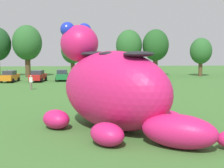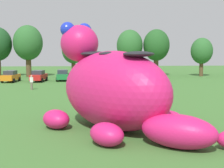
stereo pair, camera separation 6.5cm
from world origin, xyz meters
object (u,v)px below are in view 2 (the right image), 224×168
(car_white, at_px, (86,76))
(spectator_mid_field, at_px, (143,84))
(spectator_by_cars, at_px, (136,97))
(spectator_near_inflatable, at_px, (95,79))
(spectator_wandering, at_px, (32,83))
(car_red, at_px, (39,76))
(giant_inflatable_creature, at_px, (114,89))
(car_orange, at_px, (11,76))
(car_green, at_px, (63,75))

(car_white, height_order, spectator_mid_field, car_white)
(spectator_by_cars, bearing_deg, spectator_mid_field, 75.94)
(car_white, bearing_deg, spectator_by_cars, -79.57)
(spectator_near_inflatable, xyz_separation_m, spectator_wandering, (-7.57, -3.91, 0.00))
(car_red, relative_size, spectator_mid_field, 2.50)
(spectator_near_inflatable, bearing_deg, spectator_by_cars, -80.03)
(giant_inflatable_creature, height_order, spectator_mid_field, giant_inflatable_creature)
(giant_inflatable_creature, distance_m, car_red, 30.16)
(car_red, distance_m, car_white, 7.05)
(car_orange, distance_m, spectator_wandering, 10.81)
(car_green, bearing_deg, spectator_by_cars, -71.95)
(car_white, distance_m, spectator_by_cars, 22.68)
(car_red, relative_size, spectator_near_inflatable, 2.50)
(spectator_mid_field, height_order, spectator_by_cars, same)
(giant_inflatable_creature, relative_size, car_green, 2.62)
(giant_inflatable_creature, bearing_deg, car_orange, 114.20)
(car_orange, relative_size, spectator_wandering, 2.49)
(spectator_near_inflatable, height_order, spectator_by_cars, same)
(car_white, relative_size, spectator_mid_field, 2.51)
(spectator_near_inflatable, xyz_separation_m, spectator_by_cars, (2.87, -16.34, 0.00))
(spectator_by_cars, bearing_deg, car_orange, 124.56)
(car_green, distance_m, spectator_near_inflatable, 8.55)
(spectator_mid_field, bearing_deg, giant_inflatable_creature, -106.52)
(giant_inflatable_creature, bearing_deg, car_green, 99.98)
(car_red, distance_m, spectator_by_cars, 24.94)
(car_red, relative_size, car_white, 1.00)
(giant_inflatable_creature, distance_m, spectator_near_inflatable, 22.91)
(spectator_mid_field, bearing_deg, spectator_near_inflatable, 127.03)
(car_white, bearing_deg, car_orange, -179.02)
(spectator_mid_field, relative_size, spectator_by_cars, 1.00)
(giant_inflatable_creature, bearing_deg, spectator_by_cars, 70.04)
(spectator_by_cars, bearing_deg, giant_inflatable_creature, -109.96)
(spectator_mid_field, bearing_deg, car_orange, 144.16)
(car_white, xyz_separation_m, spectator_near_inflatable, (1.23, -5.97, -0.01))
(car_green, height_order, spectator_mid_field, car_green)
(spectator_by_cars, bearing_deg, spectator_wandering, 130.04)
(car_orange, bearing_deg, spectator_by_cars, -55.44)
(car_green, xyz_separation_m, spectator_wandering, (-2.80, -11.02, -0.01))
(spectator_near_inflatable, height_order, spectator_mid_field, same)
(giant_inflatable_creature, height_order, spectator_wandering, giant_inflatable_creature)
(car_white, bearing_deg, spectator_near_inflatable, -78.31)
(giant_inflatable_creature, distance_m, car_orange, 31.43)
(car_orange, height_order, car_green, same)
(car_red, bearing_deg, car_green, 18.00)
(spectator_near_inflatable, bearing_deg, spectator_wandering, -152.65)
(car_orange, height_order, spectator_near_inflatable, car_orange)
(giant_inflatable_creature, xyz_separation_m, car_orange, (-12.87, 28.63, -1.46))
(car_green, bearing_deg, car_orange, -170.09)
(spectator_near_inflatable, relative_size, spectator_by_cars, 1.00)
(car_red, distance_m, spectator_wandering, 9.90)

